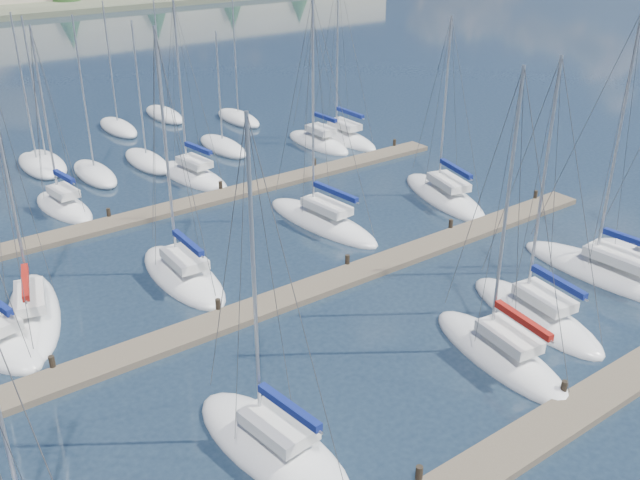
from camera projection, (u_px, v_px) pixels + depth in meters
ground at (34, 111)px, 68.12m from camera, size 400.00×400.00×0.00m
dock_near at (515, 448)px, 26.00m from camera, size 44.00×1.93×1.10m
dock_mid at (296, 295)px, 36.15m from camera, size 44.00×1.93×1.10m
dock_far at (174, 208)px, 46.31m from camera, size 44.00×1.93×1.10m
sailboat_e at (535, 315)px, 34.32m from camera, size 3.76×8.56×13.18m
sailboat_d at (500, 354)px, 31.33m from camera, size 3.64×8.47×13.45m
sailboat_m at (444, 196)px, 48.13m from camera, size 4.96×9.50×12.59m
sailboat_q at (318, 143)px, 58.79m from camera, size 2.71×7.35×10.84m
sailboat_i at (34, 314)px, 34.37m from camera, size 4.63×8.97×14.08m
sailboat_j at (183, 275)px, 37.96m from camera, size 3.16×8.29×13.76m
sailboat_f at (609, 274)px, 38.08m from camera, size 3.55×10.44×14.41m
sailboat_k at (322, 221)px, 44.32m from camera, size 3.39×9.71×14.32m
sailboat_o at (64, 207)px, 46.41m from camera, size 3.11×6.69×12.40m
sailboat_r at (342, 137)px, 60.17m from camera, size 2.62×8.66×14.09m
sailboat_c at (272, 445)px, 26.12m from camera, size 3.85×8.24×13.31m
sailboat_p at (193, 176)px, 51.63m from camera, size 3.49×7.99×13.20m
distant_boats at (40, 163)px, 53.89m from camera, size 36.93×20.75×13.30m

